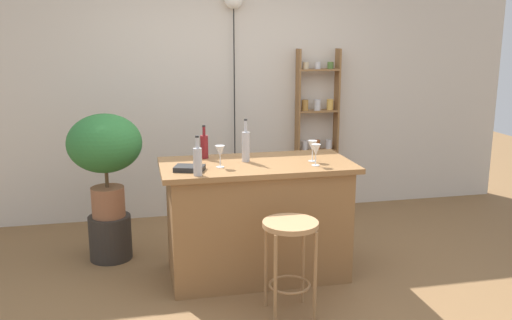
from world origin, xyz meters
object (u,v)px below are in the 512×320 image
Objects in this scene: bottle_vinegar at (246,146)px; wine_glass_center at (220,152)px; cookbook at (190,168)px; wine_glass_right at (312,147)px; bar_stool at (290,244)px; wine_glass_left at (316,150)px; bottle_sauce_amber at (204,146)px; potted_plant at (105,150)px; plant_stool at (110,237)px; spice_shelf at (317,131)px; pendant_globe_light at (234,5)px; bottle_spirits_clear at (198,161)px.

bottle_vinegar is 2.03× the size of wine_glass_center.
cookbook is at bearing -167.04° from wine_glass_center.
wine_glass_center and wine_glass_right have the same top height.
wine_glass_center reaches higher than bar_stool.
wine_glass_left is at bearing 15.68° from cookbook.
bottle_sauce_amber is 1.62× the size of wine_glass_center.
potted_plant is 1.74m from wine_glass_left.
bottle_vinegar is at bearing 153.02° from wine_glass_left.
wine_glass_left is at bearing -25.63° from plant_stool.
spice_shelf is (0.92, 2.20, 0.36)m from bar_stool.
pendant_globe_light reaches higher than wine_glass_right.
bottle_vinegar reaches higher than wine_glass_left.
bar_stool is at bearing -45.57° from plant_stool.
potted_plant is at bearing 157.79° from bottle_sauce_amber.
spice_shelf reaches higher than potted_plant.
wine_glass_right is (0.73, 0.04, 0.00)m from wine_glass_center.
wine_glass_right is at bearing 24.18° from cookbook.
wine_glass_center is (0.86, -0.65, 0.08)m from potted_plant.
bar_stool is at bearing -118.83° from wine_glass_right.
pendant_globe_light is (0.48, 1.29, 1.15)m from bottle_sauce_amber.
wine_glass_center is at bearing -129.03° from spice_shelf.
cookbook is at bearing -132.81° from spice_shelf.
bottle_spirits_clear is 0.91m from wine_glass_left.
wine_glass_center is (-0.71, 0.10, 0.00)m from wine_glass_left.
wine_glass_center is 0.26m from cookbook.
spice_shelf is at bearing 65.76° from cookbook.
potted_plant is at bearing 150.08° from cookbook.
wine_glass_left is 0.07× the size of pendant_globe_light.
bottle_spirits_clear is 1.06× the size of bottle_sauce_amber.
bar_stool reaches higher than plant_stool.
bottle_vinegar is (0.30, -0.19, 0.03)m from bottle_sauce_amber.
bottle_vinegar is 1.86m from pendant_globe_light.
bar_stool is 4.05× the size of wine_glass_center.
bar_stool is 0.93m from bottle_vinegar.
pendant_globe_light is (-0.89, 0.03, 1.29)m from spice_shelf.
bottle_spirits_clear is at bearing -164.83° from wine_glass_right.
wine_glass_left is 1.00× the size of wine_glass_right.
wine_glass_left is at bearing 56.34° from bar_stool.
spice_shelf is at bearing 23.68° from potted_plant.
spice_shelf is 4.57× the size of plant_stool.
potted_plant reaches higher than bottle_spirits_clear.
wine_glass_left is at bearing -108.94° from spice_shelf.
spice_shelf reaches higher than bottle_sauce_amber.
plant_stool is 0.16× the size of pendant_globe_light.
wine_glass_left is 0.78× the size of cookbook.
bottle_vinegar is 2.03× the size of wine_glass_left.
cookbook is (-0.46, -0.20, -0.11)m from bottle_vinegar.
bottle_spirits_clear is 0.28m from wine_glass_center.
spice_shelf is at bearing 53.58° from bottle_vinegar.
bottle_sauce_amber is at bearing 148.28° from bottle_vinegar.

